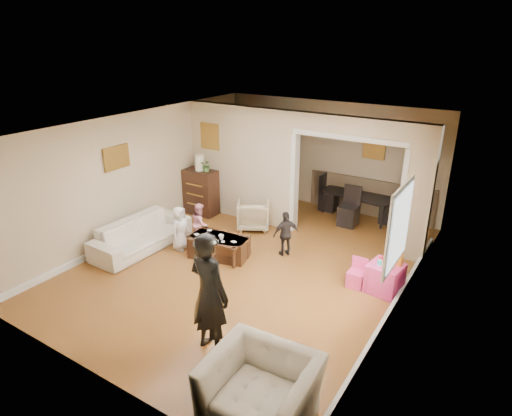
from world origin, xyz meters
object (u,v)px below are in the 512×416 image
Objects in this scene: coffee_cup at (221,237)px; child_kneel_b at (200,223)px; armchair_back at (254,214)px; child_kneel_a at (180,228)px; table_lamp at (200,163)px; play_table at (385,278)px; cyan_cup at (380,262)px; adult_person at (209,294)px; sofa at (142,234)px; coffee_table at (219,247)px; dresser at (201,192)px; armchair_front at (261,391)px; dining_table at (358,204)px; child_toddler at (286,234)px.

child_kneel_b is (-0.80, 0.35, -0.03)m from coffee_cup.
child_kneel_a is at bearing 38.75° from armchair_back.
table_lamp reaches higher than play_table.
cyan_cup is 3.05m from adult_person.
sofa reaches higher than coffee_cup.
table_lamp is 4.50× the size of cyan_cup.
sofa is 1.89× the size of coffee_table.
cyan_cup is at bearing -153.43° from play_table.
table_lamp is 0.20× the size of adult_person.
sofa is at bearing 27.33° from armchair_back.
sofa is 1.93× the size of dresser.
armchair_front is 0.70× the size of dining_table.
child_kneel_b is at bearing -51.79° from dresser.
dining_table is (-1.52, 2.92, 0.04)m from play_table.
coffee_table is at bearing -83.93° from child_kneel_a.
armchair_back is at bearing -57.41° from child_kneel_b.
dresser is 2.41m from coffee_cup.
dresser reaches higher than play_table.
dresser is at bearing 6.09° from sofa.
armchair_back is 7.67× the size of coffee_cup.
child_kneel_a is at bearing -58.63° from sofa.
armchair_back reaches higher than dining_table.
armchair_front is 0.67× the size of adult_person.
cyan_cup is 0.05× the size of adult_person.
child_toddler is (1.90, 0.90, -0.00)m from child_kneel_a.
child_kneel_a is at bearing -169.99° from coffee_table.
sofa reaches higher than dining_table.
table_lamp is 4.99m from play_table.
coffee_table is 12.05× the size of coffee_cup.
coffee_table is at bearing -106.60° from dining_table.
child_kneel_a reaches higher than play_table.
armchair_back is 1.96× the size of table_lamp.
dining_table is (1.73, 1.90, -0.03)m from armchair_back.
child_toddler reaches higher than dining_table.
coffee_table is 0.79m from child_kneel_b.
adult_person is at bearing -117.04° from sofa.
child_kneel_a reaches higher than dining_table.
table_lamp is 0.40× the size of child_kneel_a.
play_table is at bearing 80.08° from armchair_front.
cyan_cup is at bearing 132.06° from armchair_back.
adult_person is at bearing -118.74° from cyan_cup.
child_kneel_b is at bearing -39.52° from child_toddler.
cyan_cup is at bearing -121.83° from child_kneel_b.
sofa is at bearing -120.12° from dining_table.
child_kneel_a is (0.84, -1.71, -0.81)m from table_lamp.
adult_person is 3.18m from child_kneel_a.
coffee_cup is 2.63m from adult_person.
cyan_cup is 0.09× the size of child_toddler.
armchair_front is 6.35m from dining_table.
play_table is (2.98, 0.54, -0.21)m from coffee_cup.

